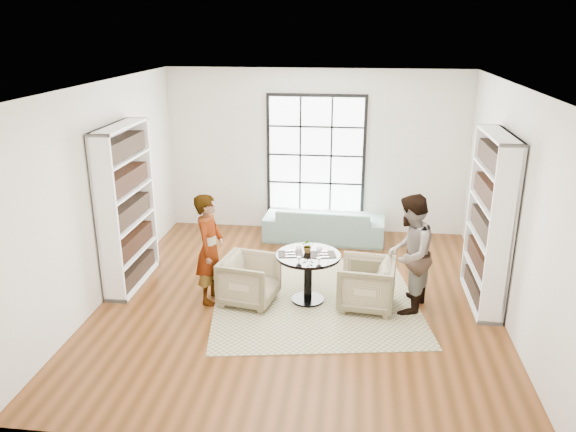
# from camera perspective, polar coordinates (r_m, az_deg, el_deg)

# --- Properties ---
(ground) EXTENTS (6.00, 6.00, 0.00)m
(ground) POSITION_cam_1_polar(r_m,az_deg,el_deg) (8.08, 1.07, -8.56)
(ground) COLOR brown
(room_shell) EXTENTS (6.00, 6.01, 6.00)m
(room_shell) POSITION_cam_1_polar(r_m,az_deg,el_deg) (8.09, 1.52, 1.14)
(room_shell) COLOR silver
(room_shell) RESTS_ON ground
(rug) EXTENTS (3.26, 3.26, 0.01)m
(rug) POSITION_cam_1_polar(r_m,az_deg,el_deg) (8.12, 2.72, -8.40)
(rug) COLOR tan
(rug) RESTS_ON ground
(pedestal_table) EXTENTS (0.90, 0.90, 0.72)m
(pedestal_table) POSITION_cam_1_polar(r_m,az_deg,el_deg) (7.84, 2.06, -5.23)
(pedestal_table) COLOR black
(pedestal_table) RESTS_ON ground
(sofa) EXTENTS (2.19, 0.95, 0.63)m
(sofa) POSITION_cam_1_polar(r_m,az_deg,el_deg) (10.18, 3.71, -0.71)
(sofa) COLOR #769E97
(sofa) RESTS_ON ground
(armchair_left) EXTENTS (0.87, 0.85, 0.68)m
(armchair_left) POSITION_cam_1_polar(r_m,az_deg,el_deg) (7.91, -3.94, -6.51)
(armchair_left) COLOR tan
(armchair_left) RESTS_ON ground
(armchair_right) EXTENTS (0.83, 0.81, 0.69)m
(armchair_right) POSITION_cam_1_polar(r_m,az_deg,el_deg) (7.83, 7.93, -6.88)
(armchair_right) COLOR tan
(armchair_right) RESTS_ON ground
(person_left) EXTENTS (0.41, 0.60, 1.57)m
(person_left) POSITION_cam_1_polar(r_m,az_deg,el_deg) (7.85, -7.96, -3.31)
(person_left) COLOR gray
(person_left) RESTS_ON ground
(person_right) EXTENTS (0.84, 0.95, 1.64)m
(person_right) POSITION_cam_1_polar(r_m,az_deg,el_deg) (7.67, 12.21, -3.81)
(person_right) COLOR gray
(person_right) RESTS_ON ground
(placemat_left) EXTENTS (0.38, 0.32, 0.01)m
(placemat_left) POSITION_cam_1_polar(r_m,az_deg,el_deg) (7.76, 0.25, -3.88)
(placemat_left) COLOR black
(placemat_left) RESTS_ON pedestal_table
(placemat_right) EXTENTS (0.38, 0.32, 0.01)m
(placemat_right) POSITION_cam_1_polar(r_m,az_deg,el_deg) (7.76, 3.59, -3.93)
(placemat_right) COLOR black
(placemat_right) RESTS_ON pedestal_table
(cutlery_left) EXTENTS (0.18, 0.24, 0.01)m
(cutlery_left) POSITION_cam_1_polar(r_m,az_deg,el_deg) (7.76, 0.25, -3.83)
(cutlery_left) COLOR silver
(cutlery_left) RESTS_ON placemat_left
(cutlery_right) EXTENTS (0.18, 0.24, 0.01)m
(cutlery_right) POSITION_cam_1_polar(r_m,az_deg,el_deg) (7.76, 3.59, -3.88)
(cutlery_right) COLOR silver
(cutlery_right) RESTS_ON placemat_right
(wine_glass_left) EXTENTS (0.08, 0.08, 0.18)m
(wine_glass_left) POSITION_cam_1_polar(r_m,az_deg,el_deg) (7.61, 1.13, -3.33)
(wine_glass_left) COLOR silver
(wine_glass_left) RESTS_ON pedestal_table
(wine_glass_right) EXTENTS (0.08, 0.08, 0.18)m
(wine_glass_right) POSITION_cam_1_polar(r_m,az_deg,el_deg) (7.59, 3.20, -3.41)
(wine_glass_right) COLOR silver
(wine_glass_right) RESTS_ON pedestal_table
(flower_centerpiece) EXTENTS (0.19, 0.17, 0.19)m
(flower_centerpiece) POSITION_cam_1_polar(r_m,az_deg,el_deg) (7.80, 2.03, -3.03)
(flower_centerpiece) COLOR gray
(flower_centerpiece) RESTS_ON pedestal_table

